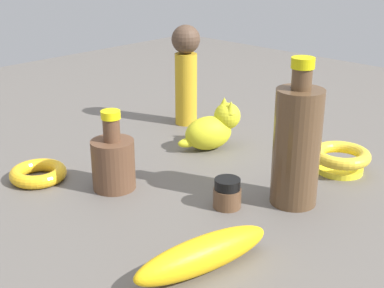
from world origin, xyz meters
TOP-DOWN VIEW (x-y plane):
  - ground at (0.00, 0.00)m, footprint 2.00×2.00m
  - nail_polish_jar at (0.05, 0.12)m, footprint 0.04×0.04m
  - bowl at (-0.19, 0.18)m, footprint 0.10×0.10m
  - cat_figurine at (-0.12, -0.05)m, footprint 0.13×0.09m
  - bottle_short at (0.13, -0.05)m, footprint 0.07×0.07m
  - person_figure_adult at (-0.19, -0.20)m, footprint 0.07×0.07m
  - bangle at (0.20, -0.17)m, footprint 0.10×0.10m
  - banana at (0.20, 0.21)m, footprint 0.20×0.08m
  - bottle_tall at (-0.03, 0.19)m, footprint 0.07×0.07m

SIDE VIEW (x-z plane):
  - ground at x=0.00m, z-range 0.00..0.00m
  - bangle at x=0.20m, z-range 0.00..0.02m
  - banana at x=0.20m, z-range 0.00..0.05m
  - nail_polish_jar at x=0.05m, z-range 0.00..0.05m
  - bowl at x=-0.19m, z-range 0.00..0.05m
  - cat_figurine at x=-0.12m, z-range -0.01..0.09m
  - bottle_short at x=0.13m, z-range -0.02..0.11m
  - bottle_tall at x=-0.03m, z-range -0.02..0.21m
  - person_figure_adult at x=-0.19m, z-range 0.01..0.23m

